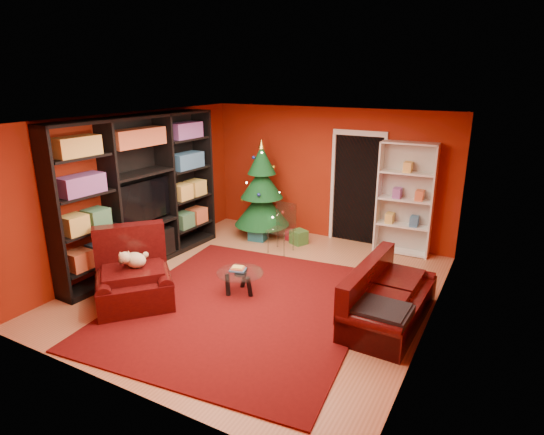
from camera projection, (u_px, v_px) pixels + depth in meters
The scene contains 18 objects.
floor at pixel (260, 290), 7.10m from camera, with size 5.00×5.50×0.05m, color #AE6A46.
ceiling at pixel (258, 117), 6.30m from camera, with size 5.00×5.50×0.05m, color silver.
wall_back at pixel (329, 174), 9.02m from camera, with size 5.00×0.05×2.60m, color maroon.
wall_left at pixel (133, 189), 7.86m from camera, with size 0.05×5.50×2.60m, color maroon.
wall_right at pixel (437, 236), 5.55m from camera, with size 0.05×5.50×2.60m, color maroon.
doorway at pixel (357, 190), 8.79m from camera, with size 1.06×0.60×2.16m, color black, non-canonical shape.
rug at pixel (243, 306), 6.54m from camera, with size 3.33×3.89×0.02m, color #580B0B.
media_unit at pixel (140, 193), 7.66m from camera, with size 0.51×3.34×2.56m, color black, non-canonical shape.
christmas_tree at pixel (262, 190), 9.15m from camera, with size 1.12×1.12×2.00m, color #0D411B, non-canonical shape.
gift_box_teal at pixel (258, 232), 9.15m from camera, with size 0.33×0.33×0.33m, color #196279.
gift_box_green at pixel (299, 237), 8.93m from camera, with size 0.28×0.28×0.28m, color #367730.
gift_box_red at pixel (292, 235), 9.14m from camera, with size 0.20×0.20×0.20m, color maroon.
white_bookshelf at pixel (405, 199), 8.22m from camera, with size 0.98×0.35×2.12m, color white, non-canonical shape.
armchair at pixel (133, 276), 6.50m from camera, with size 1.12×1.12×0.88m, color black, non-canonical shape.
dog at pixel (135, 260), 6.50m from camera, with size 0.40×0.30×0.29m, color beige, non-canonical shape.
sofa at pixel (391, 294), 6.05m from camera, with size 1.84×0.83×0.79m, color black, non-canonical shape.
coffee_table at pixel (240, 283), 6.86m from camera, with size 0.71×0.71×0.44m, color gray, non-canonical shape.
acrylic_chair at pixel (281, 231), 8.46m from camera, with size 0.42×0.46×0.83m, color #66605B, non-canonical shape.
Camera 1 is at (3.25, -5.55, 3.18)m, focal length 30.00 mm.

